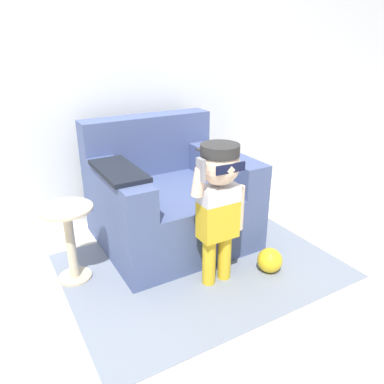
{
  "coord_description": "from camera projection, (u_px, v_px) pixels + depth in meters",
  "views": [
    {
      "loc": [
        -1.0,
        -2.12,
        1.48
      ],
      "look_at": [
        0.17,
        -0.1,
        0.52
      ],
      "focal_mm": 35.0,
      "sensor_mm": 36.0,
      "label": 1
    }
  ],
  "objects": [
    {
      "name": "rug",
      "position": [
        201.0,
        265.0,
        2.62
      ],
      "size": [
        1.8,
        1.35,
        0.01
      ],
      "color": "gray",
      "rests_on": "ground_plane"
    },
    {
      "name": "armchair",
      "position": [
        168.0,
        198.0,
        2.89
      ],
      "size": [
        1.08,
        1.01,
        0.91
      ],
      "color": "#475684",
      "rests_on": "ground_plane"
    },
    {
      "name": "wall_back",
      "position": [
        111.0,
        62.0,
        2.93
      ],
      "size": [
        10.0,
        0.05,
        2.6
      ],
      "color": "silver",
      "rests_on": "ground_plane"
    },
    {
      "name": "ground_plane",
      "position": [
        165.0,
        257.0,
        2.72
      ],
      "size": [
        10.0,
        10.0,
        0.0
      ],
      "primitive_type": "plane",
      "color": "beige"
    },
    {
      "name": "toy_ball",
      "position": [
        270.0,
        260.0,
        2.53
      ],
      "size": [
        0.17,
        0.17,
        0.17
      ],
      "color": "yellow",
      "rests_on": "ground_plane"
    },
    {
      "name": "side_table",
      "position": [
        70.0,
        237.0,
        2.37
      ],
      "size": [
        0.33,
        0.33,
        0.52
      ],
      "color": "beige",
      "rests_on": "ground_plane"
    },
    {
      "name": "person_child",
      "position": [
        219.0,
        194.0,
        2.23
      ],
      "size": [
        0.38,
        0.28,
        0.92
      ],
      "color": "gold",
      "rests_on": "ground_plane"
    }
  ]
}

